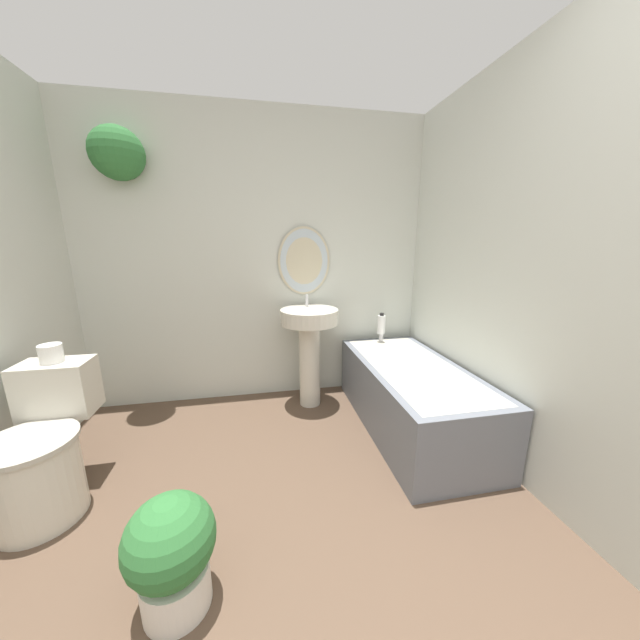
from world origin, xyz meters
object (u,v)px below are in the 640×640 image
(bathtub, at_px, (411,395))
(shampoo_bottle, at_px, (381,324))
(toilet, at_px, (42,453))
(toilet_paper_roll, at_px, (51,353))
(pedestal_sink, at_px, (310,339))
(potted_plant, at_px, (172,551))

(bathtub, relative_size, shampoo_bottle, 7.58)
(toilet, bearing_deg, toilet_paper_roll, 90.00)
(toilet, distance_m, shampoo_bottle, 2.40)
(pedestal_sink, distance_m, potted_plant, 1.69)
(shampoo_bottle, bearing_deg, toilet, -156.77)
(toilet_paper_roll, bearing_deg, bathtub, 3.06)
(shampoo_bottle, relative_size, toilet_paper_roll, 1.72)
(pedestal_sink, bearing_deg, bathtub, -35.92)
(pedestal_sink, bearing_deg, toilet_paper_roll, -158.15)
(toilet_paper_roll, bearing_deg, pedestal_sink, 21.85)
(shampoo_bottle, xyz_separation_m, toilet_paper_roll, (-2.19, -0.71, 0.12))
(toilet, height_order, potted_plant, toilet)
(pedestal_sink, bearing_deg, potted_plant, -117.27)
(potted_plant, bearing_deg, toilet_paper_roll, 131.32)
(bathtub, height_order, shampoo_bottle, shampoo_bottle)
(pedestal_sink, xyz_separation_m, toilet_paper_roll, (-1.52, -0.61, 0.19))
(toilet, bearing_deg, bathtub, 8.82)
(bathtub, bearing_deg, shampoo_bottle, 91.09)
(potted_plant, xyz_separation_m, toilet_paper_roll, (-0.76, 0.86, 0.52))
(toilet_paper_roll, bearing_deg, shampoo_bottle, 18.11)
(toilet, relative_size, shampoo_bottle, 3.81)
(bathtub, bearing_deg, toilet_paper_roll, -176.94)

